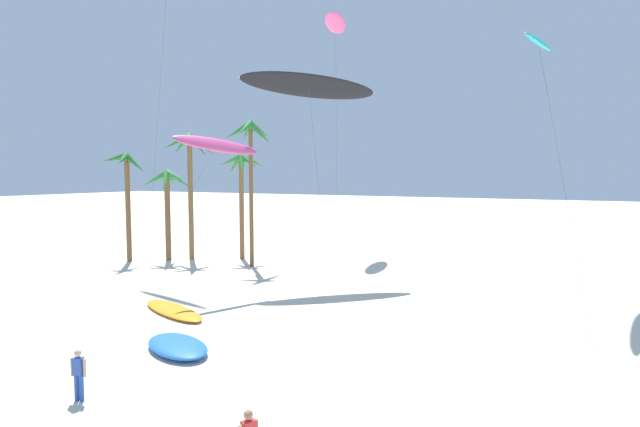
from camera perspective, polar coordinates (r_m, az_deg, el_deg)
palm_tree_0 at (r=41.32m, az=-14.65°, el=6.27°), size 4.21×4.36×10.15m
palm_tree_1 at (r=41.18m, az=-17.07°, el=2.79°), size 4.22×3.75×7.23m
palm_tree_2 at (r=41.63m, az=-21.18°, el=4.06°), size 3.41×3.35×8.53m
palm_tree_3 at (r=40.46m, az=-8.93°, el=4.50°), size 3.61×3.54×8.54m
palm_tree_4 at (r=37.07m, az=-7.98°, el=7.70°), size 3.65×4.22×10.75m
flying_kite_0 at (r=48.03m, az=1.82°, el=20.89°), size 3.55×7.67×21.12m
flying_kite_3 at (r=31.34m, az=23.70°, el=17.49°), size 3.78×12.00×14.94m
flying_kite_5 at (r=33.55m, az=-1.32°, el=14.39°), size 7.55×6.76×13.68m
flying_kite_6 at (r=29.53m, az=-11.67°, el=7.66°), size 5.39×5.90×9.31m
grounded_kite_0 at (r=20.70m, az=-15.98°, el=-14.33°), size 3.97×3.10×0.42m
grounded_kite_2 at (r=26.12m, az=-16.45°, el=-10.54°), size 5.38×3.18×0.27m
person_far_watcher at (r=17.36m, az=-25.87°, el=-16.06°), size 0.49×0.28×1.58m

